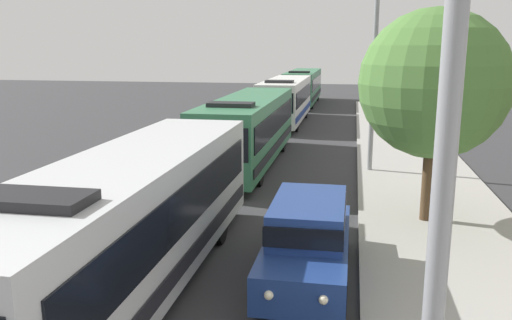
% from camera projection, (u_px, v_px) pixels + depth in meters
% --- Properties ---
extents(bus_lead, '(2.58, 11.65, 3.21)m').
position_uv_depth(bus_lead, '(132.00, 218.00, 11.43)').
color(bus_lead, silver).
rests_on(bus_lead, ground_plane).
extents(bus_second_in_line, '(2.58, 11.87, 3.21)m').
position_uv_depth(bus_second_in_line, '(249.00, 128.00, 23.98)').
color(bus_second_in_line, '#33724C').
rests_on(bus_second_in_line, ground_plane).
extents(bus_middle, '(2.58, 11.17, 3.21)m').
position_uv_depth(bus_middle, '(286.00, 99.00, 36.76)').
color(bus_middle, silver).
rests_on(bus_middle, ground_plane).
extents(bus_fourth_in_line, '(2.58, 12.17, 3.21)m').
position_uv_depth(bus_fourth_in_line, '(303.00, 86.00, 48.91)').
color(bus_fourth_in_line, '#33724C').
rests_on(bus_fourth_in_line, ground_plane).
extents(white_suv, '(1.86, 5.11, 1.90)m').
position_uv_depth(white_suv, '(308.00, 237.00, 12.19)').
color(white_suv, navy).
rests_on(white_suv, ground_plane).
extents(streetlamp_near, '(5.51, 0.28, 8.24)m').
position_uv_depth(streetlamp_near, '(452.00, 67.00, 4.39)').
color(streetlamp_near, gray).
rests_on(streetlamp_near, sidewalk).
extents(streetlamp_mid, '(5.20, 0.28, 8.02)m').
position_uv_depth(streetlamp_mid, '(375.00, 53.00, 21.62)').
color(streetlamp_mid, gray).
rests_on(streetlamp_mid, sidewalk).
extents(roadside_tree, '(4.34, 4.34, 6.28)m').
position_uv_depth(roadside_tree, '(434.00, 84.00, 15.30)').
color(roadside_tree, '#4C3823').
rests_on(roadside_tree, sidewalk).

